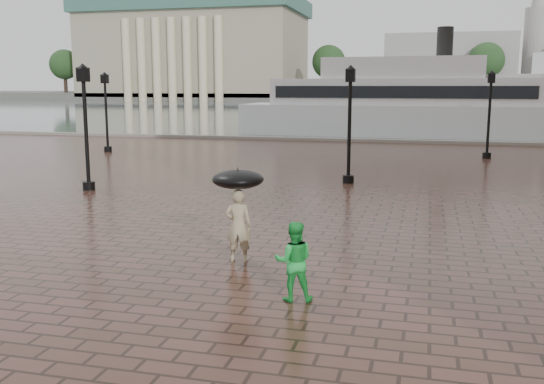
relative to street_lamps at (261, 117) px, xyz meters
The scene contains 11 objects.
ground 17.72m from the street_lamps, 85.10° to the right, with size 300.00×300.00×0.00m, color #3A231A.
harbour_water 74.55m from the street_lamps, 88.85° to the left, with size 240.00×240.00×0.00m, color #4C595D.
quay_edge 14.76m from the street_lamps, 84.09° to the left, with size 80.00×0.60×0.30m, color slate.
far_shore 142.51m from the street_lamps, 89.40° to the left, with size 300.00×60.00×2.00m, color #4C4C47.
museum 138.40m from the street_lamps, 112.83° to the left, with size 57.00×32.50×26.00m.
far_trees 120.72m from the street_lamps, 89.29° to the left, with size 188.00×8.00×13.50m.
street_lamps is the anchor object (origin of this frame).
adult_pedestrian 15.43m from the street_lamps, 76.42° to the right, with size 0.58×0.38×1.60m, color tan.
child_pedestrian 17.84m from the street_lamps, 72.72° to the right, with size 0.69×0.54×1.43m, color green.
ferry_near 21.22m from the street_lamps, 75.11° to the left, with size 24.73×7.24×8.01m.
umbrella 15.36m from the street_lamps, 76.42° to the right, with size 1.10×1.10×1.11m.
Camera 1 is at (5.97, -9.51, 3.75)m, focal length 40.00 mm.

